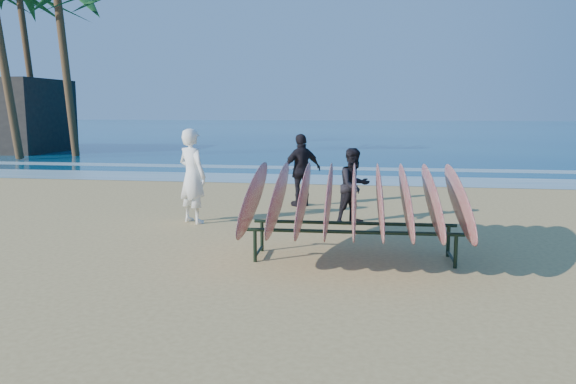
% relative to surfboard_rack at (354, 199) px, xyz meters
% --- Properties ---
extents(ground, '(120.00, 120.00, 0.00)m').
position_rel_surfboard_rack_xyz_m(ground, '(-1.10, -0.29, -0.95)').
color(ground, tan).
rests_on(ground, ground).
extents(ocean, '(160.00, 160.00, 0.00)m').
position_rel_surfboard_rack_xyz_m(ocean, '(-1.10, 54.71, -0.94)').
color(ocean, navy).
rests_on(ocean, ground).
extents(foam_near, '(160.00, 160.00, 0.00)m').
position_rel_surfboard_rack_xyz_m(foam_near, '(-1.10, 9.71, -0.94)').
color(foam_near, white).
rests_on(foam_near, ground).
extents(foam_far, '(160.00, 160.00, 0.00)m').
position_rel_surfboard_rack_xyz_m(foam_far, '(-1.10, 13.21, -0.94)').
color(foam_far, white).
rests_on(foam_far, ground).
extents(surfboard_rack, '(3.28, 3.03, 1.57)m').
position_rel_surfboard_rack_xyz_m(surfboard_rack, '(0.00, 0.00, 0.00)').
color(surfboard_rack, black).
rests_on(surfboard_rack, ground).
extents(person_white, '(0.83, 0.75, 1.91)m').
position_rel_surfboard_rack_xyz_m(person_white, '(-3.34, 2.34, 0.01)').
color(person_white, white).
rests_on(person_white, ground).
extents(person_dark_a, '(0.94, 0.92, 1.52)m').
position_rel_surfboard_rack_xyz_m(person_dark_a, '(-0.10, 2.80, -0.19)').
color(person_dark_a, black).
rests_on(person_dark_a, ground).
extents(person_dark_b, '(1.06, 0.94, 1.72)m').
position_rel_surfboard_rack_xyz_m(person_dark_b, '(-1.41, 4.63, -0.09)').
color(person_dark_b, black).
rests_on(person_dark_b, ground).
extents(palm_mid, '(5.20, 5.20, 7.79)m').
position_rel_surfboard_rack_xyz_m(palm_mid, '(-14.16, 16.56, 5.98)').
color(palm_mid, brown).
rests_on(palm_mid, ground).
extents(palm_right, '(5.20, 5.20, 9.27)m').
position_rel_surfboard_rack_xyz_m(palm_right, '(-19.78, 22.25, 7.43)').
color(palm_right, brown).
rests_on(palm_right, ground).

